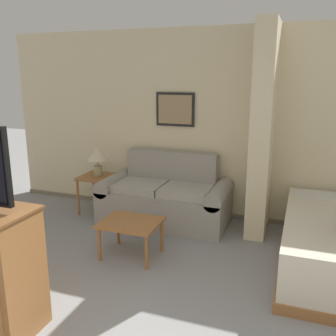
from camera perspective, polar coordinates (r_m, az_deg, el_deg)
name	(u,v)px	position (r m, az deg, el deg)	size (l,w,h in m)	color
wall_back	(220,126)	(5.22, 7.89, 6.37)	(6.54, 0.16, 2.60)	beige
wall_partition_pillar	(263,132)	(4.74, 14.22, 5.36)	(0.24, 0.68, 2.60)	beige
couch	(165,198)	(5.16, -0.41, -4.57)	(1.75, 0.84, 0.93)	gray
coffee_table	(131,226)	(4.20, -5.66, -8.72)	(0.64, 0.52, 0.41)	#996033
side_table	(98,181)	(5.55, -10.55, -1.97)	(0.50, 0.50, 0.55)	#996033
table_lamp	(97,156)	(5.46, -10.73, 1.86)	(0.30, 0.30, 0.42)	tan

